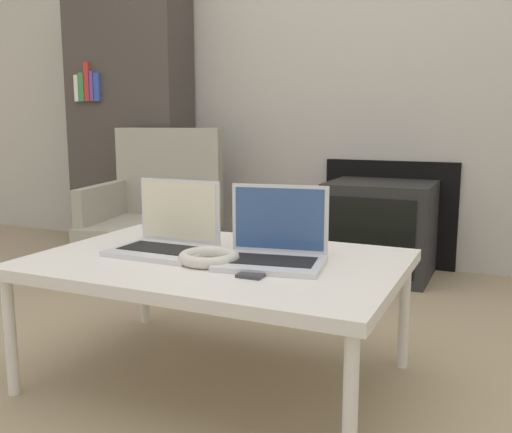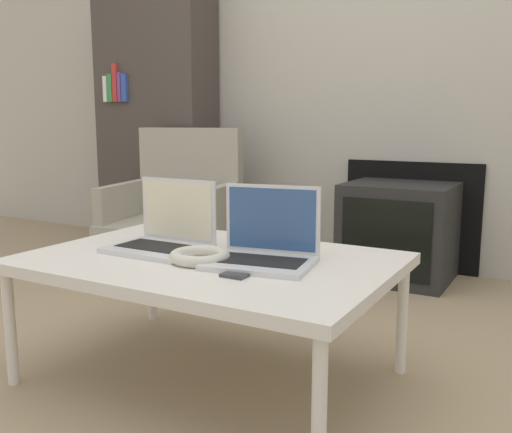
# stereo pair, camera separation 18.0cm
# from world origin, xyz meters

# --- Properties ---
(ground_plane) EXTENTS (14.00, 14.00, 0.00)m
(ground_plane) POSITION_xyz_m (0.00, 0.00, 0.00)
(ground_plane) COLOR #998466
(wall_back) EXTENTS (7.00, 0.08, 2.60)m
(wall_back) POSITION_xyz_m (0.00, 1.92, 1.29)
(wall_back) COLOR #ADA89E
(wall_back) RESTS_ON ground_plane
(table) EXTENTS (1.14, 0.77, 0.41)m
(table) POSITION_xyz_m (0.00, 0.15, 0.38)
(table) COLOR silver
(table) RESTS_ON ground_plane
(laptop_left) EXTENTS (0.31, 0.24, 0.23)m
(laptop_left) POSITION_xyz_m (-0.19, 0.17, 0.46)
(laptop_left) COLOR silver
(laptop_left) RESTS_ON table
(laptop_right) EXTENTS (0.34, 0.29, 0.23)m
(laptop_right) POSITION_xyz_m (0.19, 0.17, 0.46)
(laptop_right) COLOR silver
(laptop_right) RESTS_ON table
(headphones) EXTENTS (0.19, 0.19, 0.04)m
(headphones) POSITION_xyz_m (0.01, 0.08, 0.43)
(headphones) COLOR beige
(headphones) RESTS_ON table
(phone) EXTENTS (0.07, 0.12, 0.01)m
(phone) POSITION_xyz_m (0.19, 0.03, 0.41)
(phone) COLOR #333338
(phone) RESTS_ON table
(tv) EXTENTS (0.55, 0.48, 0.51)m
(tv) POSITION_xyz_m (0.20, 1.63, 0.25)
(tv) COLOR black
(tv) RESTS_ON ground_plane
(armchair) EXTENTS (0.76, 0.78, 0.79)m
(armchair) POSITION_xyz_m (-1.01, 1.33, 0.38)
(armchair) COLOR gray
(armchair) RESTS_ON ground_plane
(bookshelf) EXTENTS (0.81, 0.32, 1.73)m
(bookshelf) POSITION_xyz_m (-1.48, 1.72, 0.87)
(bookshelf) COLOR #3F3833
(bookshelf) RESTS_ON ground_plane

